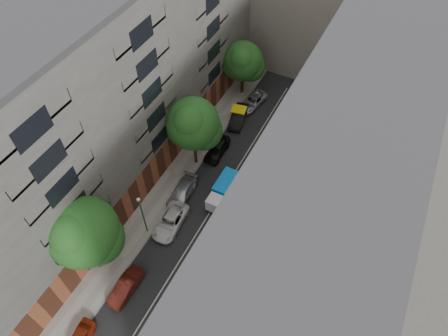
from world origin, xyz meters
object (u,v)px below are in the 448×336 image
Objects in this scene: car_right_2 at (234,220)px; car_left_4 at (217,149)px; car_left_2 at (170,222)px; lamp_post at (142,211)px; car_left_6 at (253,101)px; pedestrian at (302,161)px; car_left_3 at (182,193)px; tree_far at (243,63)px; car_left_5 at (239,117)px; tarp_truck at (224,191)px; car_right_0 at (170,332)px; car_right_1 at (198,283)px; tree_near at (83,234)px; tree_mid at (193,126)px; car_left_1 at (126,287)px.

car_left_4 is at bearing 130.25° from car_right_2.
car_left_2 is 3.84m from lamp_post.
car_left_6 is at bearing 87.06° from car_left_4.
pedestrian is at bearing -29.17° from car_left_6.
pedestrian is at bearing 39.87° from car_left_3.
car_left_5 is at bearing -69.79° from tree_far.
pedestrian is at bearing 74.55° from car_right_2.
tarp_truck is 14.78m from car_right_0.
car_left_3 is 10.28m from car_right_1.
car_left_2 is 22.33m from tree_far.
tree_far reaches higher than tarp_truck.
car_left_5 is 18.76m from lamp_post.
car_left_6 is at bearing 85.73° from car_left_2.
lamp_post reaches higher than car_left_5.
car_right_2 is 10.86m from pedestrian.
car_left_4 is at bearing 87.32° from car_left_2.
car_right_2 is 14.50m from tree_near.
car_left_2 is at bearing 126.68° from car_right_0.
car_left_6 is 0.51× the size of tree_mid.
car_left_3 reaches higher than car_left_2.
car_left_2 is 7.15m from car_right_1.
tree_far is at bearing 91.22° from lamp_post.
car_left_6 is (-3.35, 15.01, -0.62)m from tarp_truck.
car_right_1 is 8.36m from lamp_post.
car_left_2 is at bearing -89.58° from car_left_4.
lamp_post is at bearing -125.06° from tarp_truck.
car_right_0 is at bearing -67.38° from tree_mid.
car_right_2 is 9.19m from lamp_post.
car_left_5 is 0.62× the size of tree_far.
tree_far is at bearing 109.41° from tarp_truck.
car_right_2 is at bearing 90.32° from car_right_1.
car_left_1 is at bearing -83.88° from tree_mid.
tree_near reaches higher than tarp_truck.
car_left_1 is at bearing -73.64° from lamp_post.
car_right_1 is at bearing -84.21° from car_left_5.
tree_far is 4.46× the size of pedestrian.
car_left_1 is 0.74× the size of lamp_post.
tree_mid is (-7.31, 5.36, 5.32)m from car_right_2.
tree_mid is at bearing 16.24° from pedestrian.
car_right_1 is 0.57× the size of tree_mid.
car_left_6 is at bearing 103.20° from tarp_truck.
car_right_2 is 2.46× the size of pedestrian.
car_left_2 is (-3.35, -5.39, -0.58)m from tarp_truck.
car_left_3 is at bearing -101.74° from car_left_5.
car_left_6 is 28.07m from tree_near.
pedestrian is (3.48, 22.46, 0.25)m from car_right_0.
car_right_1 is 0.56× the size of tree_near.
car_left_2 is at bearing 44.12° from lamp_post.
car_left_3 is at bearing 79.95° from lamp_post.
pedestrian is at bearing -30.45° from car_left_5.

